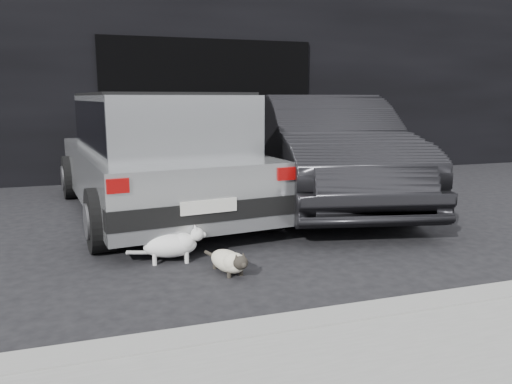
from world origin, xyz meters
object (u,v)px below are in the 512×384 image
object	(u,v)px
silver_hatchback	(156,149)
cat_siamese	(230,261)
second_car	(325,149)
cat_white	(174,245)

from	to	relation	value
silver_hatchback	cat_siamese	xyz separation A→B (m)	(0.31, -2.54, -0.76)
second_car	cat_siamese	xyz separation A→B (m)	(-2.13, -2.54, -0.68)
silver_hatchback	cat_white	xyz separation A→B (m)	(-0.11, -2.07, -0.70)
second_car	cat_siamese	size ratio (longest dim) A/B	7.05
silver_hatchback	second_car	distance (m)	2.45
second_car	cat_white	xyz separation A→B (m)	(-2.55, -2.07, -0.62)
second_car	cat_white	distance (m)	3.34
second_car	cat_white	bearing A→B (deg)	-128.79
second_car	cat_siamese	distance (m)	3.38
cat_white	silver_hatchback	bearing A→B (deg)	-177.01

